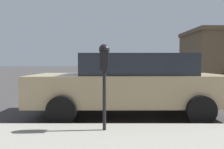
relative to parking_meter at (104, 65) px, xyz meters
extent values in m
plane|color=#3D3A3A|center=(2.62, -0.99, -1.29)|extent=(220.00, 220.00, 0.00)
cylinder|color=black|center=(0.00, 0.00, -0.64)|extent=(0.06, 0.06, 1.05)
cube|color=black|center=(0.00, 0.00, 0.06)|extent=(0.20, 0.14, 0.34)
sphere|color=black|center=(0.00, 0.00, 0.26)|extent=(0.19, 0.19, 0.19)
cube|color=#19389E|center=(0.11, 0.00, 0.02)|extent=(0.01, 0.11, 0.12)
cube|color=black|center=(0.11, 0.00, 0.14)|extent=(0.01, 0.10, 0.08)
cube|color=tan|center=(1.71, -0.53, -0.62)|extent=(1.99, 4.77, 0.71)
cube|color=#232833|center=(1.72, -0.72, 0.00)|extent=(1.73, 2.68, 0.51)
cylinder|color=black|center=(0.73, 0.93, -0.97)|extent=(0.23, 0.64, 0.64)
cylinder|color=black|center=(2.67, 0.95, -0.97)|extent=(0.23, 0.64, 0.64)
cylinder|color=black|center=(0.76, -2.01, -0.97)|extent=(0.23, 0.64, 0.64)
cylinder|color=black|center=(2.70, -1.99, -0.97)|extent=(0.23, 0.64, 0.64)
cylinder|color=black|center=(6.64, -4.42, -0.77)|extent=(0.35, 1.05, 1.04)
camera|label=1|loc=(-3.82, -0.15, 0.01)|focal=35.00mm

